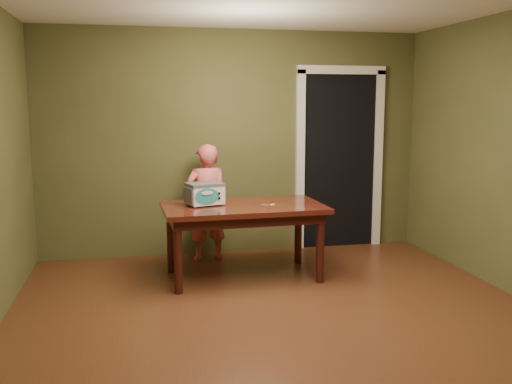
# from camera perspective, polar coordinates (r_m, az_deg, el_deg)

# --- Properties ---
(floor) EXTENTS (5.00, 5.00, 0.00)m
(floor) POSITION_cam_1_polar(r_m,az_deg,el_deg) (4.59, 3.37, -13.72)
(floor) COLOR #502A17
(floor) RESTS_ON ground
(room_shell) EXTENTS (4.52, 5.02, 2.61)m
(room_shell) POSITION_cam_1_polar(r_m,az_deg,el_deg) (4.24, 3.58, 8.09)
(room_shell) COLOR brown
(room_shell) RESTS_ON ground
(doorway) EXTENTS (1.10, 0.66, 2.25)m
(doorway) POSITION_cam_1_polar(r_m,az_deg,el_deg) (7.32, 7.51, 3.30)
(doorway) COLOR black
(doorway) RESTS_ON ground
(dining_table) EXTENTS (1.63, 0.95, 0.75)m
(dining_table) POSITION_cam_1_polar(r_m,az_deg,el_deg) (5.74, -1.29, -2.28)
(dining_table) COLOR black
(dining_table) RESTS_ON floor
(toy_oven) EXTENTS (0.41, 0.33, 0.23)m
(toy_oven) POSITION_cam_1_polar(r_m,az_deg,el_deg) (5.71, -5.15, -0.12)
(toy_oven) COLOR #4C4F54
(toy_oven) RESTS_ON dining_table
(baking_pan) EXTENTS (0.10, 0.10, 0.02)m
(baking_pan) POSITION_cam_1_polar(r_m,az_deg,el_deg) (5.62, 0.95, -1.36)
(baking_pan) COLOR silver
(baking_pan) RESTS_ON dining_table
(spatula) EXTENTS (0.14, 0.15, 0.01)m
(spatula) POSITION_cam_1_polar(r_m,az_deg,el_deg) (5.68, 1.38, -1.35)
(spatula) COLOR #FEDB6E
(spatula) RESTS_ON dining_table
(child) EXTENTS (0.49, 0.34, 1.32)m
(child) POSITION_cam_1_polar(r_m,az_deg,el_deg) (6.40, -4.96, -1.07)
(child) COLOR #E25D60
(child) RESTS_ON floor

